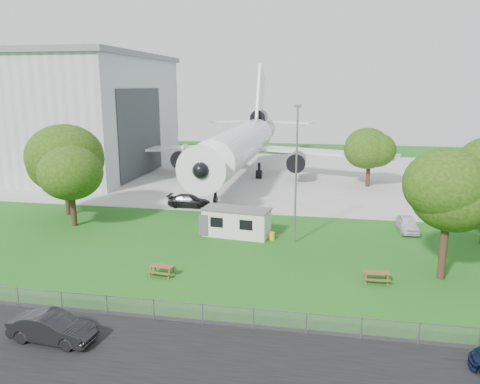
% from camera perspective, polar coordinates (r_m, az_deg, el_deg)
% --- Properties ---
extents(ground, '(160.00, 160.00, 0.00)m').
position_cam_1_polar(ground, '(37.86, -6.68, -8.39)').
color(ground, '#246D18').
extents(asphalt_strip, '(120.00, 8.00, 0.02)m').
position_cam_1_polar(asphalt_strip, '(26.97, -15.27, -18.03)').
color(asphalt_strip, black).
rests_on(asphalt_strip, ground).
extents(concrete_apron, '(120.00, 46.00, 0.03)m').
position_cam_1_polar(concrete_apron, '(73.72, 2.06, 2.16)').
color(concrete_apron, '#B7B7B2').
rests_on(concrete_apron, ground).
extents(hangar, '(43.00, 31.00, 18.55)m').
position_cam_1_polar(hangar, '(85.10, -24.62, 8.82)').
color(hangar, '#B2B7BC').
rests_on(hangar, ground).
extents(airliner, '(46.36, 47.73, 17.69)m').
position_cam_1_polar(airliner, '(71.16, 0.24, 6.06)').
color(airliner, white).
rests_on(airliner, ground).
extents(site_cabin, '(6.90, 3.47, 2.62)m').
position_cam_1_polar(site_cabin, '(43.43, -0.40, -3.67)').
color(site_cabin, beige).
rests_on(site_cabin, ground).
extents(picnic_west, '(1.98, 1.72, 0.76)m').
position_cam_1_polar(picnic_west, '(35.48, -9.48, -9.98)').
color(picnic_west, brown).
rests_on(picnic_west, ground).
extents(picnic_east, '(1.86, 1.58, 0.76)m').
position_cam_1_polar(picnic_east, '(35.24, 16.21, -10.50)').
color(picnic_east, brown).
rests_on(picnic_east, ground).
extents(fence, '(58.00, 0.04, 1.30)m').
position_cam_1_polar(fence, '(29.74, -12.27, -14.80)').
color(fence, gray).
rests_on(fence, ground).
extents(lamp_mast, '(0.16, 0.16, 12.00)m').
position_cam_1_polar(lamp_mast, '(40.65, 6.85, 1.89)').
color(lamp_mast, slate).
rests_on(lamp_mast, ground).
extents(tree_west_big, '(8.05, 8.05, 10.02)m').
position_cam_1_polar(tree_west_big, '(52.89, -20.63, 3.67)').
color(tree_west_big, '#382619').
rests_on(tree_west_big, ground).
extents(tree_west_small, '(6.39, 6.39, 8.28)m').
position_cam_1_polar(tree_west_small, '(48.52, -19.95, 1.87)').
color(tree_west_small, '#382619').
rests_on(tree_west_small, ground).
extents(tree_east_front, '(6.68, 6.68, 9.78)m').
position_cam_1_polar(tree_east_front, '(35.58, 24.13, -0.03)').
color(tree_east_front, '#382619').
rests_on(tree_east_front, ground).
extents(tree_far_apron, '(6.85, 6.85, 8.31)m').
position_cam_1_polar(tree_far_apron, '(66.31, 15.50, 4.76)').
color(tree_far_apron, '#382619').
rests_on(tree_far_apron, ground).
extents(car_centre_sedan, '(4.90, 2.05, 1.57)m').
position_cam_1_polar(car_centre_sedan, '(28.38, -21.91, -15.12)').
color(car_centre_sedan, black).
rests_on(car_centre_sedan, ground).
extents(car_ne_hatch, '(1.94, 4.37, 1.46)m').
position_cam_1_polar(car_ne_hatch, '(47.57, 19.75, -3.71)').
color(car_ne_hatch, silver).
rests_on(car_ne_hatch, ground).
extents(car_apron_van, '(5.00, 2.07, 1.44)m').
position_cam_1_polar(car_apron_van, '(54.00, -6.18, -1.10)').
color(car_apron_van, black).
rests_on(car_apron_van, ground).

